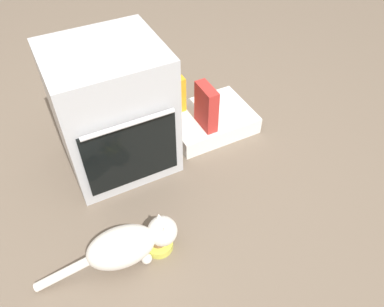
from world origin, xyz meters
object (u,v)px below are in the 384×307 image
at_px(oven, 113,111).
at_px(pantry_cabinet, 209,120).
at_px(cat, 129,244).
at_px(food_bowl, 159,244).
at_px(juice_carton, 178,95).
at_px(cereal_box, 206,107).

height_order(oven, pantry_cabinet, oven).
relative_size(oven, cat, 1.08).
relative_size(food_bowl, juice_carton, 0.59).
height_order(oven, food_bowl, oven).
bearing_deg(cat, oven, 78.93).
relative_size(pantry_cabinet, juice_carton, 2.24).
distance_m(pantry_cabinet, cereal_box, 0.23).
distance_m(cat, cereal_box, 0.93).
relative_size(pantry_cabinet, food_bowl, 3.82).
bearing_deg(pantry_cabinet, oven, -178.99).
distance_m(oven, juice_carton, 0.49).
relative_size(pantry_cabinet, cereal_box, 1.92).
xyz_separation_m(pantry_cabinet, juice_carton, (-0.17, 0.12, 0.18)).
relative_size(pantry_cabinet, cat, 0.78).
distance_m(pantry_cabinet, juice_carton, 0.27).
bearing_deg(cat, cereal_box, 43.23).
bearing_deg(pantry_cabinet, juice_carton, 143.38).
xyz_separation_m(food_bowl, cat, (-0.14, 0.01, 0.08)).
height_order(cat, cereal_box, cereal_box).
height_order(food_bowl, cat, cat).
distance_m(cat, juice_carton, 1.02).
bearing_deg(oven, cereal_box, -7.94).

